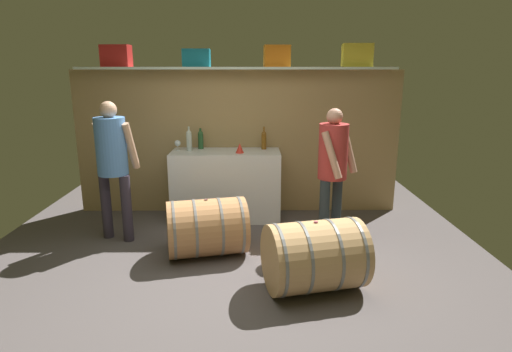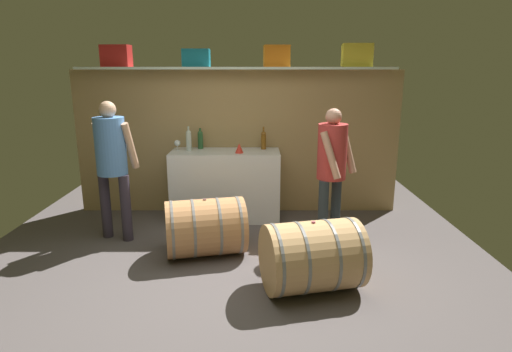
{
  "view_description": "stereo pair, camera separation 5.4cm",
  "coord_description": "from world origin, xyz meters",
  "px_view_note": "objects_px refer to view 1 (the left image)",
  "views": [
    {
      "loc": [
        0.2,
        -3.65,
        2.0
      ],
      "look_at": [
        0.24,
        0.46,
        0.96
      ],
      "focal_mm": 29.61,
      "sensor_mm": 36.0,
      "label": 1
    },
    {
      "loc": [
        0.26,
        -3.65,
        2.0
      ],
      "look_at": [
        0.24,
        0.46,
        0.96
      ],
      "focal_mm": 29.61,
      "sensor_mm": 36.0,
      "label": 2
    }
  ],
  "objects_px": {
    "red_funnel": "(240,148)",
    "wine_barrel_far": "(315,256)",
    "wine_bottle_amber": "(264,140)",
    "wine_barrel_near": "(207,227)",
    "visitor_tasting": "(333,162)",
    "work_cabinet": "(226,185)",
    "wine_glass": "(178,143)",
    "wine_bottle_clear": "(189,140)",
    "wine_bottle_green": "(201,139)",
    "toolcase_red": "(116,56)",
    "toolcase_orange": "(277,56)",
    "winemaker_pouring": "(112,157)",
    "toolcase_yellow": "(357,55)",
    "toolcase_teal": "(197,58)"
  },
  "relations": [
    {
      "from": "toolcase_orange",
      "to": "toolcase_teal",
      "type": "bearing_deg",
      "value": 176.42
    },
    {
      "from": "wine_glass",
      "to": "winemaker_pouring",
      "type": "xyz_separation_m",
      "value": [
        -0.62,
        -0.81,
        -0.01
      ]
    },
    {
      "from": "toolcase_orange",
      "to": "toolcase_red",
      "type": "bearing_deg",
      "value": 176.42
    },
    {
      "from": "work_cabinet",
      "to": "red_funnel",
      "type": "height_order",
      "value": "red_funnel"
    },
    {
      "from": "toolcase_teal",
      "to": "work_cabinet",
      "type": "height_order",
      "value": "toolcase_teal"
    },
    {
      "from": "toolcase_orange",
      "to": "wine_bottle_amber",
      "type": "bearing_deg",
      "value": -165.24
    },
    {
      "from": "wine_bottle_amber",
      "to": "winemaker_pouring",
      "type": "bearing_deg",
      "value": -153.78
    },
    {
      "from": "wine_bottle_clear",
      "to": "wine_bottle_amber",
      "type": "bearing_deg",
      "value": 5.43
    },
    {
      "from": "work_cabinet",
      "to": "wine_bottle_amber",
      "type": "bearing_deg",
      "value": 15.89
    },
    {
      "from": "wine_barrel_near",
      "to": "visitor_tasting",
      "type": "bearing_deg",
      "value": 2.46
    },
    {
      "from": "wine_glass",
      "to": "winemaker_pouring",
      "type": "height_order",
      "value": "winemaker_pouring"
    },
    {
      "from": "visitor_tasting",
      "to": "toolcase_yellow",
      "type": "bearing_deg",
      "value": -162.91
    },
    {
      "from": "toolcase_yellow",
      "to": "toolcase_red",
      "type": "bearing_deg",
      "value": -175.46
    },
    {
      "from": "red_funnel",
      "to": "wine_barrel_far",
      "type": "distance_m",
      "value": 2.1
    },
    {
      "from": "wine_bottle_clear",
      "to": "winemaker_pouring",
      "type": "relative_size",
      "value": 0.2
    },
    {
      "from": "toolcase_orange",
      "to": "wine_barrel_near",
      "type": "bearing_deg",
      "value": -124.09
    },
    {
      "from": "wine_bottle_amber",
      "to": "toolcase_red",
      "type": "bearing_deg",
      "value": 178.36
    },
    {
      "from": "toolcase_orange",
      "to": "wine_barrel_far",
      "type": "height_order",
      "value": "toolcase_orange"
    },
    {
      "from": "wine_bottle_green",
      "to": "wine_barrel_far",
      "type": "height_order",
      "value": "wine_bottle_green"
    },
    {
      "from": "work_cabinet",
      "to": "visitor_tasting",
      "type": "height_order",
      "value": "visitor_tasting"
    },
    {
      "from": "winemaker_pouring",
      "to": "wine_bottle_green",
      "type": "bearing_deg",
      "value": 66.36
    },
    {
      "from": "wine_bottle_clear",
      "to": "wine_bottle_amber",
      "type": "height_order",
      "value": "wine_bottle_clear"
    },
    {
      "from": "work_cabinet",
      "to": "wine_glass",
      "type": "height_order",
      "value": "wine_glass"
    },
    {
      "from": "red_funnel",
      "to": "wine_barrel_far",
      "type": "bearing_deg",
      "value": -68.2
    },
    {
      "from": "toolcase_red",
      "to": "wine_barrel_far",
      "type": "height_order",
      "value": "toolcase_red"
    },
    {
      "from": "wine_bottle_amber",
      "to": "wine_barrel_far",
      "type": "relative_size",
      "value": 0.31
    },
    {
      "from": "wine_glass",
      "to": "toolcase_red",
      "type": "bearing_deg",
      "value": 170.85
    },
    {
      "from": "toolcase_yellow",
      "to": "wine_glass",
      "type": "height_order",
      "value": "toolcase_yellow"
    },
    {
      "from": "wine_barrel_far",
      "to": "visitor_tasting",
      "type": "bearing_deg",
      "value": 59.73
    },
    {
      "from": "toolcase_red",
      "to": "wine_glass",
      "type": "bearing_deg",
      "value": -4.58
    },
    {
      "from": "toolcase_teal",
      "to": "toolcase_orange",
      "type": "xyz_separation_m",
      "value": [
        1.06,
        0.0,
        0.02
      ]
    },
    {
      "from": "toolcase_red",
      "to": "toolcase_orange",
      "type": "relative_size",
      "value": 1.11
    },
    {
      "from": "toolcase_yellow",
      "to": "red_funnel",
      "type": "distance_m",
      "value": 1.97
    },
    {
      "from": "toolcase_teal",
      "to": "work_cabinet",
      "type": "bearing_deg",
      "value": -28.7
    },
    {
      "from": "wine_bottle_clear",
      "to": "winemaker_pouring",
      "type": "xyz_separation_m",
      "value": [
        -0.78,
        -0.78,
        -0.07
      ]
    },
    {
      "from": "toolcase_yellow",
      "to": "toolcase_orange",
      "type": "bearing_deg",
      "value": -175.46
    },
    {
      "from": "wine_glass",
      "to": "wine_barrel_far",
      "type": "xyz_separation_m",
      "value": [
        1.58,
        -2.04,
        -0.7
      ]
    },
    {
      "from": "toolcase_teal",
      "to": "wine_bottle_amber",
      "type": "xyz_separation_m",
      "value": [
        0.89,
        -0.06,
        -1.08
      ]
    },
    {
      "from": "toolcase_yellow",
      "to": "red_funnel",
      "type": "height_order",
      "value": "toolcase_yellow"
    },
    {
      "from": "toolcase_orange",
      "to": "visitor_tasting",
      "type": "bearing_deg",
      "value": -62.62
    },
    {
      "from": "wine_bottle_amber",
      "to": "wine_barrel_near",
      "type": "relative_size",
      "value": 0.32
    },
    {
      "from": "wine_bottle_amber",
      "to": "visitor_tasting",
      "type": "distance_m",
      "value": 1.23
    },
    {
      "from": "wine_bottle_clear",
      "to": "red_funnel",
      "type": "distance_m",
      "value": 0.71
    },
    {
      "from": "wine_bottle_clear",
      "to": "wine_bottle_green",
      "type": "xyz_separation_m",
      "value": [
        0.14,
        0.14,
        -0.01
      ]
    },
    {
      "from": "wine_bottle_clear",
      "to": "red_funnel",
      "type": "xyz_separation_m",
      "value": [
        0.68,
        -0.17,
        -0.08
      ]
    },
    {
      "from": "wine_bottle_amber",
      "to": "red_funnel",
      "type": "xyz_separation_m",
      "value": [
        -0.32,
        -0.27,
        -0.07
      ]
    },
    {
      "from": "work_cabinet",
      "to": "winemaker_pouring",
      "type": "distance_m",
      "value": 1.56
    },
    {
      "from": "toolcase_teal",
      "to": "wine_barrel_far",
      "type": "relative_size",
      "value": 0.35
    },
    {
      "from": "wine_barrel_near",
      "to": "toolcase_yellow",
      "type": "bearing_deg",
      "value": 23.82
    },
    {
      "from": "toolcase_red",
      "to": "toolcase_teal",
      "type": "xyz_separation_m",
      "value": [
        1.05,
        0.0,
        -0.03
      ]
    }
  ]
}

